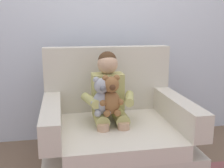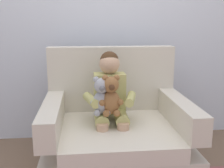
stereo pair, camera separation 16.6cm
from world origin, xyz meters
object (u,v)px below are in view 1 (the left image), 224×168
(armchair, at_px, (115,133))
(plush_grey, at_px, (102,97))
(plush_brown, at_px, (111,96))
(seated_child, at_px, (109,97))

(armchair, relative_size, plush_grey, 3.82)
(armchair, xyz_separation_m, plush_grey, (-0.12, -0.10, 0.35))
(plush_grey, distance_m, plush_brown, 0.07)
(armchair, xyz_separation_m, seated_child, (-0.04, 0.03, 0.31))
(seated_child, distance_m, plush_brown, 0.15)
(armchair, bearing_deg, seated_child, 146.89)
(seated_child, relative_size, plush_grey, 2.72)
(armchair, height_order, plush_grey, armchair)
(plush_grey, bearing_deg, seated_child, 73.17)
(armchair, distance_m, seated_child, 0.31)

